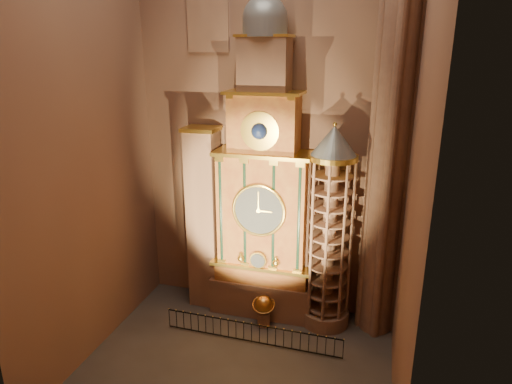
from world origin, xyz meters
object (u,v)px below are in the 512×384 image
(portrait_tower, at_px, (204,218))
(celestial_globe, at_px, (264,308))
(iron_railing, at_px, (252,333))
(astronomical_clock, at_px, (264,197))
(stair_turret, at_px, (329,231))

(portrait_tower, height_order, celestial_globe, portrait_tower)
(portrait_tower, bearing_deg, iron_railing, -40.67)
(astronomical_clock, height_order, stair_turret, astronomical_clock)
(stair_turret, distance_m, celestial_globe, 5.37)
(celestial_globe, bearing_deg, stair_turret, 20.79)
(astronomical_clock, bearing_deg, portrait_tower, 179.71)
(portrait_tower, relative_size, celestial_globe, 5.89)
(portrait_tower, bearing_deg, stair_turret, -2.33)
(stair_turret, bearing_deg, iron_railing, -139.11)
(iron_railing, bearing_deg, celestial_globe, 83.94)
(portrait_tower, height_order, iron_railing, portrait_tower)
(stair_turret, bearing_deg, celestial_globe, -159.21)
(astronomical_clock, relative_size, stair_turret, 1.55)
(stair_turret, distance_m, iron_railing, 6.39)
(stair_turret, bearing_deg, astronomical_clock, 175.70)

